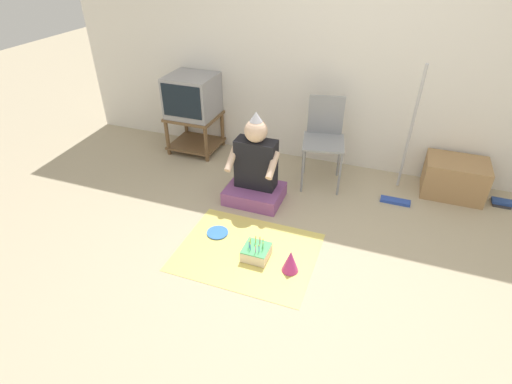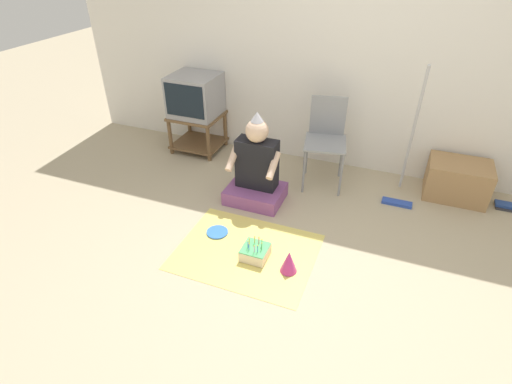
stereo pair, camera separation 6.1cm
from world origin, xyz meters
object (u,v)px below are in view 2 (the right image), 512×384
(cardboard_box_stack, at_px, (457,180))
(paper_plate, at_px, (217,232))
(tv, at_px, (195,95))
(birthday_cake, at_px, (255,252))
(dust_mop, at_px, (406,164))
(folding_chair, at_px, (326,135))
(person_seated, at_px, (256,172))
(party_hat_blue, at_px, (289,262))
(book_pile, at_px, (505,206))

(cardboard_box_stack, bearing_deg, paper_plate, -144.12)
(tv, height_order, cardboard_box_stack, tv)
(birthday_cake, bearing_deg, dust_mop, 52.15)
(folding_chair, bearing_deg, tv, 173.85)
(tv, height_order, person_seated, same)
(paper_plate, bearing_deg, party_hat_blue, -16.88)
(birthday_cake, xyz_separation_m, party_hat_blue, (0.30, -0.05, 0.04))
(folding_chair, relative_size, party_hat_blue, 4.65)
(tv, relative_size, dust_mop, 0.39)
(birthday_cake, bearing_deg, cardboard_box_stack, 46.03)
(folding_chair, xyz_separation_m, paper_plate, (-0.64, -1.21, -0.51))
(folding_chair, height_order, dust_mop, dust_mop)
(book_pile, bearing_deg, tv, 179.55)
(cardboard_box_stack, distance_m, book_pile, 0.49)
(dust_mop, bearing_deg, person_seated, -159.34)
(cardboard_box_stack, bearing_deg, tv, -179.73)
(folding_chair, xyz_separation_m, birthday_cake, (-0.21, -1.38, -0.46))
(folding_chair, xyz_separation_m, cardboard_box_stack, (1.29, 0.18, -0.34))
(folding_chair, height_order, person_seated, person_seated)
(tv, xyz_separation_m, dust_mop, (2.34, -0.26, -0.27))
(cardboard_box_stack, bearing_deg, book_pile, -4.91)
(book_pile, relative_size, birthday_cake, 0.90)
(birthday_cake, bearing_deg, book_pile, 37.70)
(tv, height_order, birthday_cake, tv)
(cardboard_box_stack, xyz_separation_m, person_seated, (-1.81, -0.76, 0.12))
(folding_chair, xyz_separation_m, person_seated, (-0.52, -0.58, -0.21))
(book_pile, bearing_deg, folding_chair, -175.41)
(tv, height_order, book_pile, tv)
(folding_chair, relative_size, person_seated, 0.97)
(paper_plate, bearing_deg, person_seated, 79.26)
(birthday_cake, distance_m, party_hat_blue, 0.31)
(birthday_cake, height_order, paper_plate, birthday_cake)
(book_pile, xyz_separation_m, party_hat_blue, (-1.67, -1.57, 0.08))
(tv, bearing_deg, paper_plate, -56.50)
(tv, height_order, dust_mop, dust_mop)
(book_pile, bearing_deg, paper_plate, -150.45)
(cardboard_box_stack, distance_m, birthday_cake, 2.17)
(birthday_cake, bearing_deg, party_hat_blue, -10.02)
(tv, bearing_deg, party_hat_blue, -44.37)
(dust_mop, bearing_deg, birthday_cake, -127.85)
(dust_mop, bearing_deg, book_pile, 13.57)
(tv, xyz_separation_m, party_hat_blue, (1.64, -1.60, -0.57))
(book_pile, xyz_separation_m, birthday_cake, (-1.97, -1.52, 0.03))
(birthday_cake, distance_m, paper_plate, 0.46)
(paper_plate, bearing_deg, folding_chair, 62.34)
(tv, distance_m, birthday_cake, 2.14)
(person_seated, bearing_deg, folding_chair, 48.50)
(person_seated, distance_m, paper_plate, 0.71)
(folding_chair, relative_size, paper_plate, 4.69)
(party_hat_blue, bearing_deg, dust_mop, 62.36)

